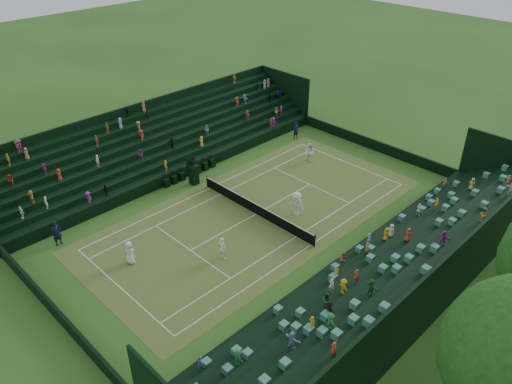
{
  "coord_description": "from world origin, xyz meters",
  "views": [
    {
      "loc": [
        22.61,
        -22.47,
        21.35
      ],
      "look_at": [
        0.0,
        0.0,
        2.0
      ],
      "focal_mm": 35.0,
      "sensor_mm": 36.0,
      "label": 1
    }
  ],
  "objects_px": {
    "player_near_west": "(130,253)",
    "player_far_west": "(309,153)",
    "tennis_net": "(256,208)",
    "umpire_chair": "(194,172)",
    "player_far_east": "(296,204)",
    "player_near_east": "(222,248)"
  },
  "relations": [
    {
      "from": "player_far_west",
      "to": "player_far_east",
      "type": "height_order",
      "value": "player_far_east"
    },
    {
      "from": "player_far_west",
      "to": "player_far_east",
      "type": "relative_size",
      "value": 0.94
    },
    {
      "from": "player_near_west",
      "to": "player_near_east",
      "type": "xyz_separation_m",
      "value": [
        3.91,
        4.7,
        -0.02
      ]
    },
    {
      "from": "player_far_west",
      "to": "umpire_chair",
      "type": "bearing_deg",
      "value": -112.61
    },
    {
      "from": "tennis_net",
      "to": "player_near_east",
      "type": "xyz_separation_m",
      "value": [
        2.16,
        -5.33,
        0.31
      ]
    },
    {
      "from": "player_near_east",
      "to": "player_far_east",
      "type": "bearing_deg",
      "value": -98.35
    },
    {
      "from": "player_near_east",
      "to": "player_far_east",
      "type": "height_order",
      "value": "player_far_east"
    },
    {
      "from": "umpire_chair",
      "to": "player_near_west",
      "type": "bearing_deg",
      "value": -61.23
    },
    {
      "from": "tennis_net",
      "to": "player_far_east",
      "type": "height_order",
      "value": "player_far_east"
    },
    {
      "from": "tennis_net",
      "to": "player_far_west",
      "type": "xyz_separation_m",
      "value": [
        -2.71,
        9.55,
        0.39
      ]
    },
    {
      "from": "player_near_west",
      "to": "player_far_east",
      "type": "relative_size",
      "value": 0.86
    },
    {
      "from": "umpire_chair",
      "to": "player_near_east",
      "type": "bearing_deg",
      "value": -28.19
    },
    {
      "from": "tennis_net",
      "to": "player_near_east",
      "type": "height_order",
      "value": "player_near_east"
    },
    {
      "from": "player_near_west",
      "to": "player_far_west",
      "type": "height_order",
      "value": "player_far_west"
    },
    {
      "from": "umpire_chair",
      "to": "player_near_east",
      "type": "relative_size",
      "value": 1.55
    },
    {
      "from": "player_near_east",
      "to": "player_far_west",
      "type": "distance_m",
      "value": 15.66
    },
    {
      "from": "umpire_chair",
      "to": "player_far_west",
      "type": "distance_m",
      "value": 10.85
    },
    {
      "from": "player_near_west",
      "to": "player_far_east",
      "type": "bearing_deg",
      "value": -116.52
    },
    {
      "from": "player_near_west",
      "to": "player_far_west",
      "type": "xyz_separation_m",
      "value": [
        -0.97,
        19.58,
        0.07
      ]
    },
    {
      "from": "tennis_net",
      "to": "player_near_west",
      "type": "height_order",
      "value": "player_near_west"
    },
    {
      "from": "umpire_chair",
      "to": "player_near_west",
      "type": "distance_m",
      "value": 10.99
    },
    {
      "from": "umpire_chair",
      "to": "player_far_east",
      "type": "xyz_separation_m",
      "value": [
        9.22,
        2.55,
        -0.12
      ]
    }
  ]
}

